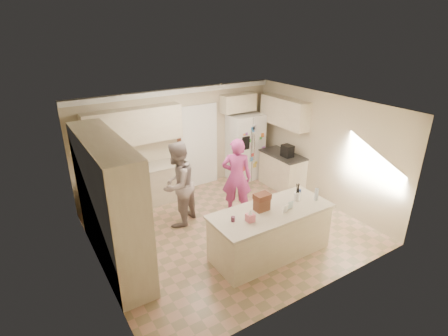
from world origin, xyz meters
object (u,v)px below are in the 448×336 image
refrigerator (244,147)px  tissue_box (250,218)px  teen_boy (178,185)px  dollhouse_body (262,205)px  coffee_maker (287,151)px  teen_girl (237,177)px  island_base (270,233)px  utensil_crock (297,196)px

refrigerator → tissue_box: 3.87m
teen_boy → dollhouse_body: bearing=81.2°
coffee_maker → dollhouse_body: 2.84m
tissue_box → refrigerator: bearing=56.2°
tissue_box → teen_girl: size_ratio=0.08×
coffee_maker → tissue_box: coffee_maker is taller
island_base → utensil_crock: size_ratio=14.67×
utensil_crock → island_base: bearing=-175.6°
coffee_maker → refrigerator: bearing=110.2°
dollhouse_body → utensil_crock: bearing=-3.6°
coffee_maker → island_base: 2.87m
utensil_crock → teen_girl: 1.56m
dollhouse_body → teen_girl: teen_girl is taller
refrigerator → island_base: size_ratio=0.82×
refrigerator → coffee_maker: (0.45, -1.21, 0.17)m
coffee_maker → island_base: size_ratio=0.14×
island_base → utensil_crock: (0.65, 0.05, 0.56)m
refrigerator → dollhouse_body: size_ratio=6.92×
teen_girl → dollhouse_body: bearing=109.7°
refrigerator → teen_girl: (-1.30, -1.55, -0.00)m
refrigerator → teen_girl: refrigerator is taller
utensil_crock → coffee_maker: bearing=52.9°
teen_girl → utensil_crock: bearing=139.7°
island_base → dollhouse_body: bearing=146.3°
teen_boy → teen_girl: size_ratio=1.03×
coffee_maker → teen_girl: teen_girl is taller
island_base → teen_boy: size_ratio=1.20×
island_base → tissue_box: tissue_box is taller
tissue_box → island_base: bearing=10.3°
utensil_crock → tissue_box: utensil_crock is taller
coffee_maker → utensil_crock: coffee_maker is taller
utensil_crock → dollhouse_body: 0.80m
refrigerator → coffee_maker: refrigerator is taller
island_base → utensil_crock: bearing=4.4°
coffee_maker → teen_girl: bearing=-169.3°
dollhouse_body → teen_boy: teen_boy is taller
island_base → teen_girl: (0.30, 1.57, 0.46)m
coffee_maker → dollhouse_body: (-2.20, -1.80, -0.03)m
coffee_maker → teen_boy: 3.02m
coffee_maker → utensil_crock: bearing=-127.1°
tissue_box → dollhouse_body: size_ratio=0.54×
dollhouse_body → teen_boy: size_ratio=0.14×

